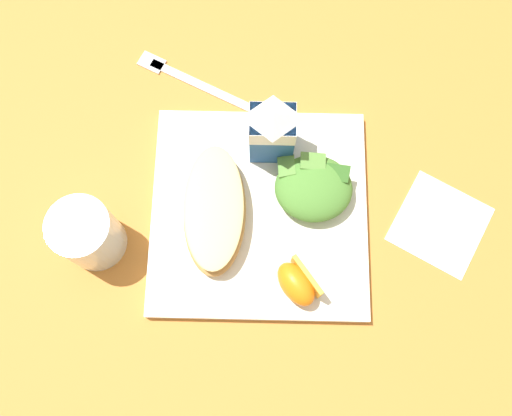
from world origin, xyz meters
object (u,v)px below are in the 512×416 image
object	(u,v)px
green_salad_pile	(310,188)
paper_napkin	(437,224)
orange_wedge_front	(294,283)
drinking_clear_cup	(85,234)
white_plate	(256,212)
cheesy_pizza_bread	(211,210)
milk_carton	(269,129)
metal_fork	(185,79)

from	to	relation	value
green_salad_pile	paper_napkin	size ratio (longest dim) A/B	0.91
orange_wedge_front	paper_napkin	size ratio (longest dim) A/B	0.63
green_salad_pile	drinking_clear_cup	distance (m)	0.29
white_plate	orange_wedge_front	distance (m)	0.11
orange_wedge_front	drinking_clear_cup	size ratio (longest dim) A/B	0.76
cheesy_pizza_bread	drinking_clear_cup	distance (m)	0.16
green_salad_pile	orange_wedge_front	size ratio (longest dim) A/B	1.44
drinking_clear_cup	paper_napkin	bearing A→B (deg)	4.34
white_plate	green_salad_pile	world-z (taller)	green_salad_pile
white_plate	milk_carton	xyz separation A→B (m)	(0.01, 0.09, 0.07)
metal_fork	green_salad_pile	bearing A→B (deg)	-44.38
cheesy_pizza_bread	orange_wedge_front	xyz separation A→B (m)	(0.10, -0.09, 0.00)
green_salad_pile	milk_carton	bearing A→B (deg)	131.18
green_salad_pile	paper_napkin	bearing A→B (deg)	-11.70
green_salad_pile	milk_carton	size ratio (longest dim) A/B	0.91
white_plate	paper_napkin	bearing A→B (deg)	-2.33
milk_carton	orange_wedge_front	size ratio (longest dim) A/B	1.58
orange_wedge_front	drinking_clear_cup	distance (m)	0.26
green_salad_pile	milk_carton	distance (m)	0.09
milk_carton	metal_fork	size ratio (longest dim) A/B	0.62
cheesy_pizza_bread	metal_fork	distance (m)	0.21
cheesy_pizza_bread	metal_fork	bearing A→B (deg)	103.54
milk_carton	paper_napkin	world-z (taller)	milk_carton
cheesy_pizza_bread	white_plate	bearing A→B (deg)	5.88
paper_napkin	metal_fork	size ratio (longest dim) A/B	0.62
paper_napkin	white_plate	bearing A→B (deg)	177.67
drinking_clear_cup	metal_fork	bearing A→B (deg)	66.40
green_salad_pile	drinking_clear_cup	bearing A→B (deg)	-166.04
green_salad_pile	milk_carton	xyz separation A→B (m)	(-0.05, 0.06, 0.04)
white_plate	green_salad_pile	xyz separation A→B (m)	(0.07, 0.03, 0.03)
white_plate	cheesy_pizza_bread	bearing A→B (deg)	-174.12
white_plate	green_salad_pile	size ratio (longest dim) A/B	2.80
white_plate	cheesy_pizza_bread	world-z (taller)	cheesy_pizza_bread
green_salad_pile	white_plate	bearing A→B (deg)	-159.67
green_salad_pile	milk_carton	world-z (taller)	milk_carton
paper_napkin	drinking_clear_cup	size ratio (longest dim) A/B	1.19
drinking_clear_cup	milk_carton	bearing A→B (deg)	30.47
white_plate	drinking_clear_cup	bearing A→B (deg)	-168.22
green_salad_pile	orange_wedge_front	xyz separation A→B (m)	(-0.02, -0.12, -0.00)
white_plate	metal_fork	size ratio (longest dim) A/B	1.58
milk_carton	orange_wedge_front	xyz separation A→B (m)	(0.03, -0.19, -0.04)
paper_napkin	metal_fork	world-z (taller)	metal_fork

